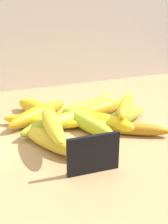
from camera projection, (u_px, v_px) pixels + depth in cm
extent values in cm
cube|color=tan|center=(83.00, 139.00, 85.75)|extent=(110.00, 76.00, 3.00)
cube|color=black|center=(93.00, 154.00, 67.88)|extent=(11.00, 0.80, 8.40)
cube|color=#866049|center=(92.00, 169.00, 70.12)|extent=(9.90, 1.20, 0.60)
ellipsoid|color=#AABF2C|center=(86.00, 122.00, 86.59)|extent=(10.85, 21.14, 4.32)
ellipsoid|color=yellow|center=(51.00, 141.00, 77.52)|extent=(12.20, 17.78, 4.01)
ellipsoid|color=#B07816|center=(129.00, 128.00, 84.48)|extent=(19.22, 12.96, 3.26)
ellipsoid|color=yellow|center=(42.00, 121.00, 88.05)|extent=(19.72, 13.39, 3.39)
ellipsoid|color=#A1B42D|center=(56.00, 123.00, 86.01)|extent=(20.49, 10.53, 4.17)
ellipsoid|color=yellow|center=(105.00, 122.00, 86.74)|extent=(14.18, 15.29, 4.25)
ellipsoid|color=#9AAE2D|center=(121.00, 118.00, 89.39)|extent=(18.16, 10.76, 4.07)
ellipsoid|color=gold|center=(80.00, 108.00, 96.30)|extent=(16.64, 8.26, 3.40)
ellipsoid|color=gold|center=(98.00, 109.00, 94.27)|extent=(19.53, 9.80, 4.25)
ellipsoid|color=yellow|center=(37.00, 109.00, 94.63)|extent=(10.99, 15.74, 4.36)
ellipsoid|color=#9BC033|center=(100.00, 103.00, 100.18)|extent=(13.80, 15.23, 3.22)
ellipsoid|color=#BE8D16|center=(38.00, 114.00, 91.35)|extent=(19.61, 14.64, 4.27)
ellipsoid|color=yellow|center=(52.00, 125.00, 76.44)|extent=(4.60, 18.14, 3.68)
ellipsoid|color=yellow|center=(126.00, 105.00, 87.51)|extent=(11.53, 14.60, 3.41)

